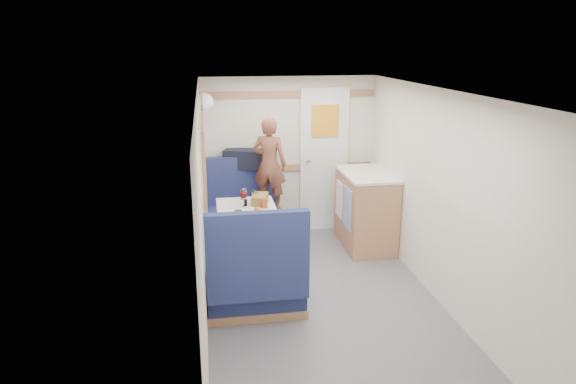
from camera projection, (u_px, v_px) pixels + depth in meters
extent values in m
plane|color=#515156|center=(329.00, 314.00, 4.71)|extent=(4.50, 4.50, 0.00)
plane|color=silver|center=(334.00, 94.00, 4.14)|extent=(4.50, 4.50, 0.00)
cube|color=silver|center=(289.00, 156.00, 6.56)|extent=(2.20, 0.02, 2.00)
cube|color=silver|center=(202.00, 218.00, 4.26)|extent=(0.02, 4.50, 2.00)
cube|color=silver|center=(451.00, 205.00, 4.59)|extent=(0.02, 4.50, 2.00)
cube|color=#9F6447|center=(289.00, 168.00, 6.58)|extent=(2.15, 0.02, 0.08)
cube|color=#9F6447|center=(289.00, 94.00, 6.32)|extent=(2.15, 0.02, 0.08)
cube|color=#B4B99D|center=(203.00, 162.00, 5.14)|extent=(0.04, 1.30, 0.72)
cube|color=white|center=(324.00, 161.00, 6.62)|extent=(0.62, 0.04, 1.86)
cube|color=orange|center=(325.00, 121.00, 6.44)|extent=(0.34, 0.03, 0.40)
cylinder|color=silver|center=(308.00, 160.00, 6.53)|extent=(0.04, 0.10, 0.04)
cube|color=white|center=(247.00, 211.00, 5.36)|extent=(0.62, 0.92, 0.04)
cylinder|color=silver|center=(248.00, 243.00, 5.46)|extent=(0.08, 0.08, 0.66)
cylinder|color=silver|center=(248.00, 271.00, 5.55)|extent=(0.36, 0.36, 0.03)
cube|color=#161A48|center=(242.00, 228.00, 6.25)|extent=(0.88, 0.50, 0.45)
cube|color=#161A48|center=(240.00, 188.00, 6.39)|extent=(0.88, 0.10, 0.80)
cube|color=#9F6447|center=(243.00, 242.00, 6.30)|extent=(0.90, 0.52, 0.08)
cube|color=#161A48|center=(255.00, 287.00, 4.73)|extent=(0.88, 0.50, 0.45)
cube|color=#161A48|center=(258.00, 257.00, 4.35)|extent=(0.88, 0.10, 0.80)
cube|color=#9F6447|center=(256.00, 305.00, 4.78)|extent=(0.90, 0.52, 0.08)
cube|color=#9F6447|center=(239.00, 169.00, 6.37)|extent=(0.90, 0.14, 0.04)
sphere|color=white|center=(204.00, 102.00, 5.81)|extent=(0.20, 0.20, 0.20)
cube|color=#9F6447|center=(366.00, 211.00, 6.17)|extent=(0.54, 0.90, 0.90)
cube|color=silver|center=(367.00, 174.00, 6.05)|extent=(0.56, 0.92, 0.03)
cube|color=#5972B2|center=(347.00, 208.00, 5.93)|extent=(0.01, 0.30, 0.48)
cube|color=silver|center=(339.00, 199.00, 6.27)|extent=(0.01, 0.28, 0.44)
imported|color=brown|center=(269.00, 164.00, 6.07)|extent=(0.48, 0.41, 1.12)
cube|color=black|center=(244.00, 159.00, 6.34)|extent=(0.53, 0.38, 0.23)
cube|color=silver|center=(252.00, 213.00, 5.20)|extent=(0.38, 0.43, 0.02)
sphere|color=#D45709|center=(257.00, 210.00, 5.16)|extent=(0.07, 0.07, 0.07)
cube|color=#F7D98F|center=(263.00, 213.00, 5.13)|extent=(0.11, 0.09, 0.03)
cylinder|color=white|center=(244.00, 206.00, 5.44)|extent=(0.06, 0.06, 0.01)
cylinder|color=white|center=(243.00, 202.00, 5.43)|extent=(0.01, 0.01, 0.10)
sphere|color=#43070B|center=(243.00, 195.00, 5.41)|extent=(0.08, 0.08, 0.08)
cylinder|color=white|center=(238.00, 216.00, 4.96)|extent=(0.07, 0.07, 0.12)
cylinder|color=white|center=(243.00, 194.00, 5.69)|extent=(0.07, 0.07, 0.12)
cylinder|color=silver|center=(255.00, 197.00, 5.58)|extent=(0.08, 0.08, 0.12)
cylinder|color=#8E4714|center=(265.00, 204.00, 5.35)|extent=(0.07, 0.07, 0.11)
cylinder|color=black|center=(246.00, 203.00, 5.41)|extent=(0.03, 0.03, 0.09)
cylinder|color=silver|center=(241.00, 204.00, 5.39)|extent=(0.03, 0.03, 0.08)
cube|color=olive|center=(260.00, 199.00, 5.51)|extent=(0.22, 0.29, 0.11)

